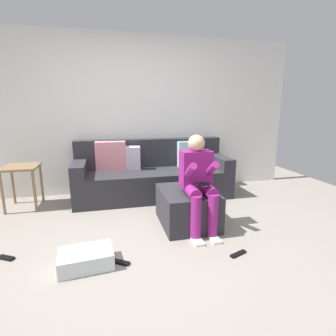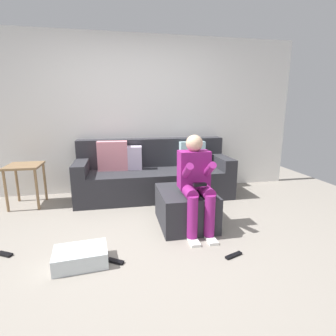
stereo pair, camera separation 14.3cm
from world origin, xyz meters
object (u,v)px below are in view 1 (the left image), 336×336
Objects in this scene: side_table at (21,174)px; remote_by_storage_bin at (121,262)px; storage_bin at (86,259)px; ottoman at (187,207)px; remote_under_side_table at (6,258)px; remote_near_ottoman at (238,254)px; couch_sectional at (152,175)px; person_seated at (198,180)px.

side_table is 2.17m from remote_by_storage_bin.
storage_bin is 1.97m from side_table.
remote_under_side_table is (-1.88, -0.35, -0.20)m from ottoman.
ottoman is 2.34m from side_table.
remote_near_ottoman is (0.27, -0.79, -0.20)m from ottoman.
couch_sectional is 1.19m from ottoman.
person_seated is at bearing -71.99° from ottoman.
remote_under_side_table is (-1.94, -0.16, -0.59)m from person_seated.
remote_by_storage_bin is 1.03× the size of remote_under_side_table.
couch_sectional is 15.21× the size of remote_under_side_table.
ottoman reaches higher than remote_near_ottoman.
side_table reaches higher than remote_under_side_table.
side_table is 1.49m from remote_under_side_table.
remote_under_side_table is at bearing -137.56° from couch_sectional.
ottoman is 1.28× the size of side_table.
person_seated reaches higher than side_table.
person_seated is at bearing 34.20° from remote_under_side_table.
couch_sectional reaches higher than remote_by_storage_bin.
storage_bin is at bearing -152.86° from remote_by_storage_bin.
ottoman is at bearing 87.49° from remote_near_ottoman.
side_table is at bearing -176.41° from couch_sectional.
remote_near_ottoman is (0.20, -0.60, -0.59)m from person_seated.
remote_by_storage_bin is (-0.84, -0.67, -0.20)m from ottoman.
storage_bin is (-0.91, -1.80, -0.27)m from couch_sectional.
ottoman is at bearing 108.01° from person_seated.
storage_bin is at bearing -116.85° from couch_sectional.
storage_bin is 0.80m from remote_under_side_table.
storage_bin is at bearing 7.95° from remote_under_side_table.
couch_sectional is at bearing 104.75° from remote_by_storage_bin.
ottoman is at bearing 29.43° from storage_bin.
storage_bin is 2.88× the size of remote_by_storage_bin.
ottoman is 1.92m from remote_under_side_table.
couch_sectional is 12.70× the size of remote_near_ottoman.
remote_by_storage_bin is (-1.10, 0.12, 0.00)m from remote_near_ottoman.
person_seated is at bearing 87.70° from remote_near_ottoman.
side_table is at bearing 120.71° from remote_near_ottoman.
person_seated is (0.29, -1.35, 0.26)m from couch_sectional.
person_seated is at bearing -30.11° from side_table.
ottoman is at bearing 72.02° from remote_by_storage_bin.
storage_bin is (-1.20, -0.45, -0.53)m from person_seated.
remote_under_side_table is (-1.04, 0.32, 0.00)m from remote_by_storage_bin.
couch_sectional is 2.04m from remote_near_ottoman.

